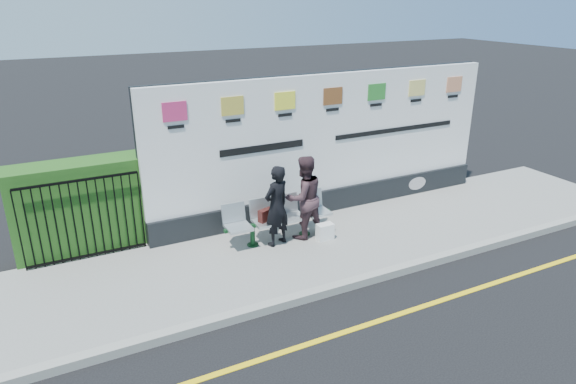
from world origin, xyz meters
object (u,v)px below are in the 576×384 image
at_px(bench, 279,229).
at_px(woman_right, 304,197).
at_px(woman_left, 277,206).
at_px(billboard, 329,153).

height_order(bench, woman_right, woman_right).
distance_m(woman_left, woman_right, 0.62).
bearing_deg(woman_left, billboard, -169.15).
relative_size(billboard, woman_left, 5.06).
height_order(billboard, woman_left, billboard).
height_order(bench, woman_left, woman_left).
bearing_deg(billboard, woman_right, -139.46).
bearing_deg(woman_right, bench, -14.88).
xyz_separation_m(billboard, woman_left, (-1.76, -1.04, -0.51)).
bearing_deg(billboard, bench, -151.38).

